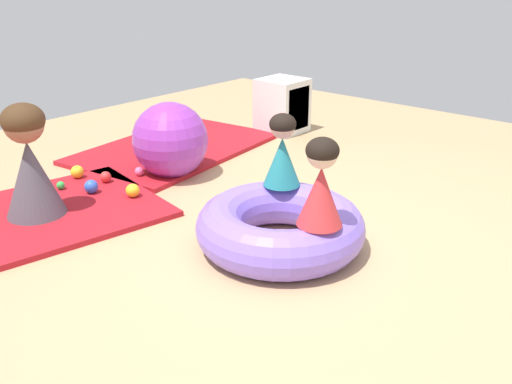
# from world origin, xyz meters

# --- Properties ---
(ground_plane) EXTENTS (8.00, 8.00, 0.00)m
(ground_plane) POSITION_xyz_m (0.00, 0.00, 0.00)
(ground_plane) COLOR tan
(gym_mat_center_rear) EXTENTS (2.02, 1.45, 0.04)m
(gym_mat_center_rear) POSITION_xyz_m (0.87, 2.05, 0.02)
(gym_mat_center_rear) COLOR #B21923
(gym_mat_center_rear) RESTS_ON ground
(gym_mat_near_right) EXTENTS (1.83, 1.48, 0.04)m
(gym_mat_near_right) POSITION_xyz_m (-0.82, 1.59, 0.02)
(gym_mat_near_right) COLOR #B21923
(gym_mat_near_right) RESTS_ON ground
(inflatable_cushion) EXTENTS (1.06, 1.06, 0.30)m
(inflatable_cushion) POSITION_xyz_m (-0.04, 0.03, 0.15)
(inflatable_cushion) COLOR #8466E0
(inflatable_cushion) RESTS_ON ground
(child_in_red) EXTENTS (0.29, 0.29, 0.51)m
(child_in_red) POSITION_xyz_m (-0.11, -0.31, 0.55)
(child_in_red) COLOR red
(child_in_red) RESTS_ON inflatable_cushion
(child_in_teal) EXTENTS (0.33, 0.33, 0.49)m
(child_in_teal) POSITION_xyz_m (0.24, 0.24, 0.53)
(child_in_teal) COLOR teal
(child_in_teal) RESTS_ON inflatable_cushion
(adult_seated) EXTENTS (0.53, 0.53, 0.79)m
(adult_seated) POSITION_xyz_m (-0.82, 1.59, 0.42)
(adult_seated) COLOR #4C4751
(adult_seated) RESTS_ON gym_mat_near_right
(play_ball_yellow) EXTENTS (0.11, 0.11, 0.11)m
(play_ball_yellow) POSITION_xyz_m (-0.23, 1.99, 0.09)
(play_ball_yellow) COLOR yellow
(play_ball_yellow) RESTS_ON gym_mat_near_right
(play_ball_orange) EXTENTS (0.08, 0.08, 0.08)m
(play_ball_orange) POSITION_xyz_m (1.09, 2.38, 0.08)
(play_ball_orange) COLOR orange
(play_ball_orange) RESTS_ON gym_mat_center_rear
(play_ball_red) EXTENTS (0.09, 0.09, 0.09)m
(play_ball_red) POSITION_xyz_m (-0.14, 1.74, 0.08)
(play_ball_red) COLOR red
(play_ball_red) RESTS_ON gym_mat_near_right
(play_ball_green) EXTENTS (0.06, 0.06, 0.06)m
(play_ball_green) POSITION_xyz_m (-0.46, 1.88, 0.07)
(play_ball_green) COLOR green
(play_ball_green) RESTS_ON gym_mat_near_right
(play_ball_blue) EXTENTS (0.10, 0.10, 0.10)m
(play_ball_blue) POSITION_xyz_m (-0.34, 1.63, 0.09)
(play_ball_blue) COLOR blue
(play_ball_blue) RESTS_ON gym_mat_near_right
(play_ball_pink) EXTENTS (0.08, 0.08, 0.08)m
(play_ball_pink) POSITION_xyz_m (0.13, 1.65, 0.08)
(play_ball_pink) COLOR pink
(play_ball_pink) RESTS_ON gym_mat_center_rear
(play_ball_yellow_second) EXTENTS (0.10, 0.10, 0.10)m
(play_ball_yellow_second) POSITION_xyz_m (-0.19, 1.33, 0.09)
(play_ball_yellow_second) COLOR yellow
(play_ball_yellow_second) RESTS_ON gym_mat_near_right
(exercise_ball_large) EXTENTS (0.63, 0.63, 0.63)m
(exercise_ball_large) POSITION_xyz_m (0.38, 1.53, 0.31)
(exercise_ball_large) COLOR purple
(exercise_ball_large) RESTS_ON ground
(storage_cube) EXTENTS (0.44, 0.44, 0.56)m
(storage_cube) POSITION_xyz_m (2.05, 1.65, 0.28)
(storage_cube) COLOR white
(storage_cube) RESTS_ON ground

